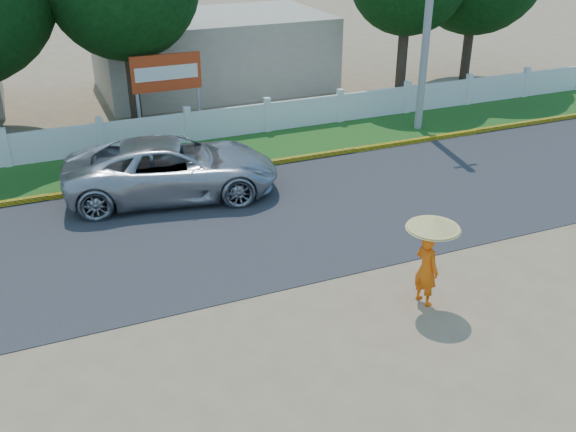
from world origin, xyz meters
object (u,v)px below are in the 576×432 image
at_px(vehicle, 172,168).
at_px(utility_pole, 428,15).
at_px(billboard, 167,77).
at_px(monk_with_parasol, 430,248).

bearing_deg(vehicle, utility_pole, -66.32).
height_order(utility_pole, billboard, utility_pole).
relative_size(utility_pole, vehicle, 1.37).
bearing_deg(monk_with_parasol, vehicle, 115.93).
xyz_separation_m(utility_pole, vehicle, (-9.94, -2.37, -3.33)).
distance_m(vehicle, billboard, 5.59).
distance_m(utility_pole, vehicle, 10.75).
bearing_deg(utility_pole, billboard, 161.46).
bearing_deg(monk_with_parasol, utility_pole, 57.76).
xyz_separation_m(utility_pole, billboard, (-8.77, 2.94, -2.03)).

